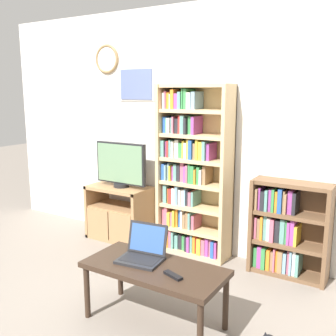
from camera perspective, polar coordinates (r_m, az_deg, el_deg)
The scene contains 9 objects.
ground_plane at distance 3.26m, azimuth -8.74°, elevation -20.78°, with size 18.00×18.00×0.00m, color gray.
wall_back at distance 4.17m, azimuth 5.31°, elevation 5.47°, with size 5.63×0.09×2.60m.
tv_stand at distance 4.66m, azimuth -7.19°, elevation -6.45°, with size 0.72×0.42×0.63m.
television at distance 4.51m, azimuth -6.87°, elevation 0.46°, with size 0.66×0.18×0.51m.
bookshelf_tall at distance 4.12m, azimuth 3.36°, elevation -0.95°, with size 0.77×0.29×1.78m.
bookshelf_short at distance 3.89m, azimuth 16.54°, elevation -8.58°, with size 0.71×0.27×0.90m.
coffee_table at distance 2.98m, azimuth -2.00°, elevation -14.92°, with size 1.05×0.49×0.46m.
laptop at distance 3.05m, azimuth -3.62°, elevation -11.91°, with size 0.36×0.32×0.26m.
remote_near_laptop at distance 2.80m, azimuth 0.74°, elevation -15.31°, with size 0.17×0.09×0.02m.
Camera 1 is at (1.82, -2.09, 1.72)m, focal length 42.00 mm.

